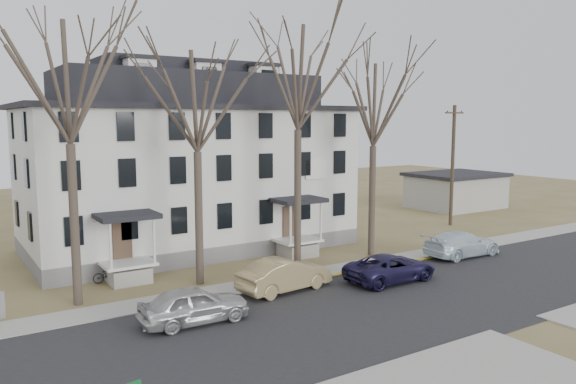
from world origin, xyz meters
TOP-DOWN VIEW (x-y plane):
  - ground at (0.00, 0.00)m, footprint 120.00×120.00m
  - main_road at (0.00, 2.00)m, footprint 120.00×10.00m
  - far_sidewalk at (0.00, 8.00)m, footprint 120.00×2.00m
  - yellow_curb at (5.00, 7.10)m, footprint 14.00×0.25m
  - boarding_house at (-2.00, 17.95)m, footprint 20.80×12.36m
  - distant_building at (26.00, 20.00)m, footprint 8.50×6.50m
  - tree_far_left at (-11.00, 9.80)m, footprint 8.40×8.40m
  - tree_mid_left at (-5.00, 9.80)m, footprint 7.80×7.80m
  - tree_center at (1.00, 9.80)m, footprint 9.00×9.00m
  - tree_mid_right at (6.50, 9.80)m, footprint 7.80×7.80m
  - utility_pole_far at (18.50, 14.00)m, footprint 2.00×0.28m
  - car_silver at (-7.54, 4.65)m, footprint 4.59×1.97m
  - car_tan at (-2.04, 6.36)m, footprint 5.02×2.24m
  - car_navy at (3.46, 4.81)m, footprint 5.07×2.35m
  - car_white at (10.89, 6.46)m, footprint 5.32×2.22m
  - bicycle_left at (-8.89, 12.43)m, footprint 1.68×0.75m

SIDE VIEW (x-z plane):
  - ground at x=0.00m, z-range 0.00..0.00m
  - main_road at x=0.00m, z-range -0.02..0.02m
  - far_sidewalk at x=0.00m, z-range -0.04..0.04m
  - yellow_curb at x=5.00m, z-range -0.03..0.03m
  - bicycle_left at x=-8.89m, z-range 0.00..0.85m
  - car_navy at x=3.46m, z-range 0.00..1.41m
  - car_white at x=10.89m, z-range 0.00..1.53m
  - car_silver at x=-7.54m, z-range 0.00..1.54m
  - car_tan at x=-2.04m, z-range 0.00..1.60m
  - distant_building at x=26.00m, z-range 0.00..3.35m
  - utility_pole_far at x=18.50m, z-range 0.15..9.65m
  - boarding_house at x=-2.00m, z-range -0.65..11.40m
  - tree_mid_left at x=-5.00m, z-range 3.23..15.97m
  - tree_mid_right at x=6.50m, z-range 3.23..15.97m
  - tree_far_left at x=-11.00m, z-range 3.48..17.20m
  - tree_center at x=1.00m, z-range 3.73..18.43m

